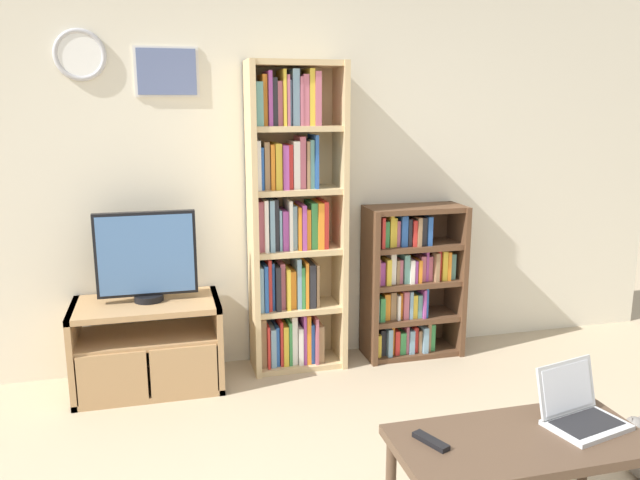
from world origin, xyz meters
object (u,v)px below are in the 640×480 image
television (146,257)px  coffee_table (520,451)px  bookshelf_short (408,282)px  remote_near_laptop (431,441)px  bookshelf_tall (292,222)px  tv_stand (148,345)px  laptop (578,409)px

television → coffee_table: size_ratio=0.59×
television → coffee_table: 2.41m
bookshelf_short → coffee_table: size_ratio=1.06×
remote_near_laptop → bookshelf_tall: bearing=70.7°
tv_stand → bookshelf_tall: (0.95, 0.13, 0.72)m
bookshelf_tall → remote_near_laptop: size_ratio=12.34×
bookshelf_short → bookshelf_tall: bearing=179.8°
television → tv_stand: bearing=-119.5°
tv_stand → bookshelf_short: bearing=4.1°
coffee_table → television: bearing=127.2°
laptop → coffee_table: bearing=177.0°
tv_stand → coffee_table: tv_stand is taller
coffee_table → laptop: bearing=10.2°
bookshelf_tall → bookshelf_short: bookshelf_tall is taller
tv_stand → coffee_table: (1.45, -1.85, 0.13)m
tv_stand → bookshelf_tall: bearing=7.9°
bookshelf_tall → bookshelf_short: size_ratio=1.89×
coffee_table → tv_stand: bearing=128.1°
television → bookshelf_short: television is taller
television → bookshelf_short: (1.77, 0.09, -0.32)m
tv_stand → laptop: bearing=-45.9°
television → bookshelf_short: bearing=3.0°
laptop → remote_near_laptop: size_ratio=2.19×
bookshelf_short → laptop: bookshelf_short is taller
television → laptop: bearing=-46.8°
television → coffee_table: (1.43, -1.89, -0.42)m
coffee_table → remote_near_laptop: remote_near_laptop is taller
coffee_table → laptop: laptop is taller
tv_stand → laptop: (1.75, -1.80, 0.25)m
bookshelf_short → remote_near_laptop: size_ratio=6.54×
television → laptop: size_ratio=1.68×
television → coffee_table: television is taller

